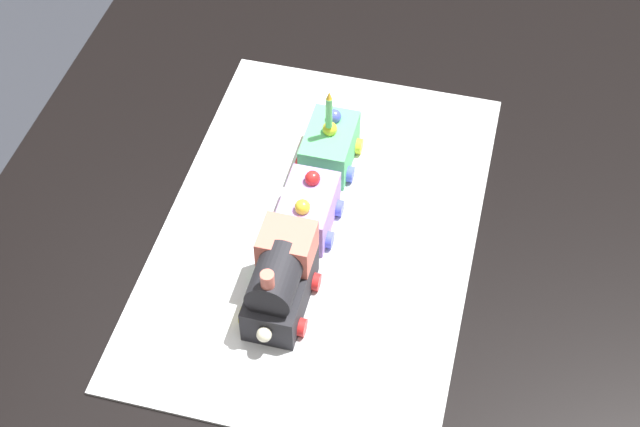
{
  "coord_description": "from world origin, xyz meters",
  "views": [
    {
      "loc": [
        -0.7,
        -0.14,
        1.68
      ],
      "look_at": [
        0.05,
        0.05,
        0.77
      ],
      "focal_mm": 52.28,
      "sensor_mm": 36.0,
      "label": 1
    }
  ],
  "objects_px": {
    "cake_car_flatbed_lavender": "(308,210)",
    "birthday_candle": "(329,110)",
    "cake_locomotive": "(280,280)",
    "cake_car_caboose_mint_green": "(330,146)",
    "dining_table": "(346,314)"
  },
  "relations": [
    {
      "from": "cake_locomotive",
      "to": "cake_car_flatbed_lavender",
      "type": "relative_size",
      "value": 1.4
    },
    {
      "from": "dining_table",
      "to": "cake_locomotive",
      "type": "xyz_separation_m",
      "value": [
        -0.08,
        0.07,
        0.16
      ]
    },
    {
      "from": "cake_car_flatbed_lavender",
      "to": "birthday_candle",
      "type": "xyz_separation_m",
      "value": [
        0.11,
        -0.0,
        0.07
      ]
    },
    {
      "from": "dining_table",
      "to": "cake_car_caboose_mint_green",
      "type": "xyz_separation_m",
      "value": [
        0.17,
        0.07,
        0.14
      ]
    },
    {
      "from": "cake_car_flatbed_lavender",
      "to": "birthday_candle",
      "type": "bearing_deg",
      "value": -0.0
    },
    {
      "from": "dining_table",
      "to": "cake_locomotive",
      "type": "distance_m",
      "value": 0.19
    },
    {
      "from": "cake_locomotive",
      "to": "cake_car_caboose_mint_green",
      "type": "xyz_separation_m",
      "value": [
        0.25,
        0.0,
        -0.02
      ]
    },
    {
      "from": "dining_table",
      "to": "cake_car_flatbed_lavender",
      "type": "bearing_deg",
      "value": 51.29
    },
    {
      "from": "dining_table",
      "to": "cake_car_caboose_mint_green",
      "type": "height_order",
      "value": "cake_car_caboose_mint_green"
    },
    {
      "from": "cake_locomotive",
      "to": "birthday_candle",
      "type": "distance_m",
      "value": 0.25
    },
    {
      "from": "cake_locomotive",
      "to": "cake_car_flatbed_lavender",
      "type": "xyz_separation_m",
      "value": [
        0.13,
        0.0,
        -0.02
      ]
    },
    {
      "from": "cake_car_flatbed_lavender",
      "to": "birthday_candle",
      "type": "distance_m",
      "value": 0.13
    },
    {
      "from": "dining_table",
      "to": "cake_car_flatbed_lavender",
      "type": "distance_m",
      "value": 0.16
    },
    {
      "from": "cake_locomotive",
      "to": "cake_car_caboose_mint_green",
      "type": "bearing_deg",
      "value": 0.0
    },
    {
      "from": "dining_table",
      "to": "cake_car_caboose_mint_green",
      "type": "relative_size",
      "value": 14.0
    }
  ]
}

